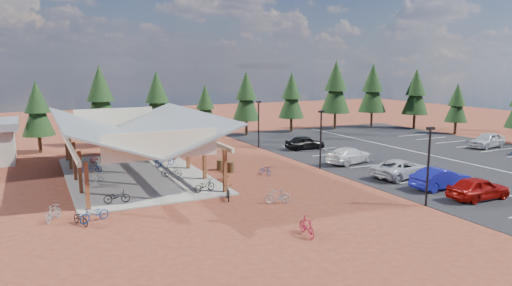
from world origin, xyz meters
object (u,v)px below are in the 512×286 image
at_px(car_1, 441,178).
at_px(car_3, 350,155).
at_px(bike_3, 98,158).
at_px(bike_7, 140,151).
at_px(bike_9, 53,213).
at_px(bike_13, 278,196).
at_px(car_4, 305,143).
at_px(bike_15, 226,174).
at_px(lamp_post_2, 259,121).
at_px(bike_0, 117,196).
at_px(bike_11, 307,226).
at_px(bike_5, 172,171).
at_px(bike_6, 165,161).
at_px(car_2, 401,168).
at_px(car_8, 487,140).
at_px(trash_bin_1, 231,167).
at_px(bike_14, 265,170).
at_px(bike_8, 81,218).
at_px(lamp_post_1, 321,135).
at_px(car_0, 478,188).
at_px(bike_4, 204,186).
at_px(bike_12, 228,193).
at_px(bike_2, 92,168).
at_px(trash_bin_0, 220,165).
at_px(lamp_post_0, 428,161).
at_px(bike_1, 94,179).
at_px(bike_10, 94,214).
at_px(bike_pavilion, 133,129).

relative_size(car_1, car_3, 0.92).
relative_size(bike_3, bike_7, 0.94).
distance_m(bike_9, bike_13, 13.65).
bearing_deg(car_4, bike_15, 127.75).
xyz_separation_m(lamp_post_2, car_4, (3.89, -3.41, -2.20)).
xyz_separation_m(bike_0, bike_9, (-3.86, -1.67, -0.06)).
relative_size(bike_7, bike_11, 0.90).
relative_size(bike_5, bike_6, 0.96).
xyz_separation_m(bike_7, car_2, (16.83, -18.37, 0.21)).
relative_size(bike_0, car_8, 0.34).
height_order(trash_bin_1, bike_14, trash_bin_1).
xyz_separation_m(bike_8, car_1, (24.37, -3.56, 0.40)).
bearing_deg(bike_0, lamp_post_1, -73.98).
distance_m(bike_6, car_0, 25.25).
distance_m(lamp_post_2, bike_4, 19.04).
bearing_deg(bike_12, bike_4, -48.47).
distance_m(bike_0, bike_2, 9.77).
height_order(bike_3, car_4, car_4).
height_order(trash_bin_0, car_0, car_0).
bearing_deg(bike_4, car_1, -129.63).
height_order(lamp_post_1, trash_bin_0, lamp_post_1).
xyz_separation_m(lamp_post_0, bike_9, (-21.64, 7.53, -2.50)).
height_order(car_1, car_4, car_1).
height_order(bike_1, bike_6, bike_6).
bearing_deg(bike_3, bike_1, -172.67).
distance_m(lamp_post_1, bike_4, 12.30).
bearing_deg(bike_7, trash_bin_0, -167.05).
relative_size(lamp_post_0, bike_13, 3.03).
relative_size(bike_5, bike_13, 0.99).
bearing_deg(lamp_post_1, car_1, -66.64).
relative_size(bike_2, bike_6, 0.92).
bearing_deg(bike_10, bike_11, 30.04).
height_order(bike_10, car_2, car_2).
relative_size(trash_bin_1, bike_13, 0.53).
bearing_deg(bike_14, bike_0, -176.14).
relative_size(bike_6, car_1, 0.37).
bearing_deg(bike_15, bike_6, -49.19).
distance_m(bike_13, car_8, 31.73).
bearing_deg(car_1, bike_9, 79.62).
distance_m(lamp_post_0, car_2, 7.87).
bearing_deg(trash_bin_1, bike_10, -146.45).
relative_size(bike_3, bike_12, 0.87).
bearing_deg(trash_bin_1, bike_pavilion, 159.81).
bearing_deg(car_1, bike_6, 45.19).
distance_m(lamp_post_2, bike_8, 27.18).
bearing_deg(bike_11, bike_10, 149.76).
bearing_deg(bike_12, bike_11, 118.51).
bearing_deg(car_2, bike_0, 72.49).
relative_size(bike_0, bike_4, 0.96).
bearing_deg(bike_6, bike_15, -156.84).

